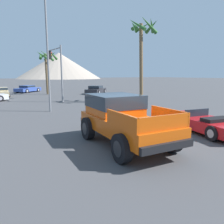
{
  "coord_description": "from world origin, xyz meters",
  "views": [
    {
      "loc": [
        -5.36,
        -6.76,
        2.81
      ],
      "look_at": [
        -0.24,
        0.98,
        1.2
      ],
      "focal_mm": 35.0,
      "sensor_mm": 36.0,
      "label": 1
    }
  ],
  "objects_px": {
    "orange_pickup_truck": "(121,116)",
    "parked_car_dark": "(96,90)",
    "palm_tree_leaning": "(143,40)",
    "red_convertible_car": "(204,123)",
    "traffic_light_main": "(56,63)",
    "parked_car_blue": "(28,89)",
    "palm_tree_short": "(47,61)",
    "parked_car_tan": "(1,92)",
    "street_lamp_post": "(47,44)"
  },
  "relations": [
    {
      "from": "palm_tree_leaning",
      "to": "palm_tree_short",
      "type": "bearing_deg",
      "value": 110.39
    },
    {
      "from": "parked_car_dark",
      "to": "street_lamp_post",
      "type": "relative_size",
      "value": 0.55
    },
    {
      "from": "orange_pickup_truck",
      "to": "parked_car_tan",
      "type": "distance_m",
      "value": 23.96
    },
    {
      "from": "parked_car_blue",
      "to": "parked_car_tan",
      "type": "bearing_deg",
      "value": -76.71
    },
    {
      "from": "orange_pickup_truck",
      "to": "parked_car_blue",
      "type": "distance_m",
      "value": 29.52
    },
    {
      "from": "palm_tree_short",
      "to": "red_convertible_car",
      "type": "bearing_deg",
      "value": -89.92
    },
    {
      "from": "red_convertible_car",
      "to": "parked_car_blue",
      "type": "distance_m",
      "value": 30.24
    },
    {
      "from": "street_lamp_post",
      "to": "traffic_light_main",
      "type": "bearing_deg",
      "value": 65.97
    },
    {
      "from": "street_lamp_post",
      "to": "red_convertible_car",
      "type": "bearing_deg",
      "value": -66.16
    },
    {
      "from": "red_convertible_car",
      "to": "parked_car_blue",
      "type": "xyz_separation_m",
      "value": [
        -1.62,
        30.2,
        0.13
      ]
    },
    {
      "from": "orange_pickup_truck",
      "to": "palm_tree_short",
      "type": "relative_size",
      "value": 0.85
    },
    {
      "from": "orange_pickup_truck",
      "to": "parked_car_blue",
      "type": "height_order",
      "value": "orange_pickup_truck"
    },
    {
      "from": "palm_tree_short",
      "to": "palm_tree_leaning",
      "type": "xyz_separation_m",
      "value": [
        5.2,
        -13.99,
        1.51
      ]
    },
    {
      "from": "orange_pickup_truck",
      "to": "palm_tree_leaning",
      "type": "distance_m",
      "value": 14.64
    },
    {
      "from": "traffic_light_main",
      "to": "palm_tree_leaning",
      "type": "distance_m",
      "value": 9.27
    },
    {
      "from": "palm_tree_short",
      "to": "street_lamp_post",
      "type": "bearing_deg",
      "value": -106.96
    },
    {
      "from": "red_convertible_car",
      "to": "traffic_light_main",
      "type": "bearing_deg",
      "value": 107.78
    },
    {
      "from": "red_convertible_car",
      "to": "traffic_light_main",
      "type": "height_order",
      "value": "traffic_light_main"
    },
    {
      "from": "orange_pickup_truck",
      "to": "red_convertible_car",
      "type": "relative_size",
      "value": 1.08
    },
    {
      "from": "parked_car_tan",
      "to": "palm_tree_leaning",
      "type": "relative_size",
      "value": 0.53
    },
    {
      "from": "red_convertible_car",
      "to": "parked_car_blue",
      "type": "bearing_deg",
      "value": 105.58
    },
    {
      "from": "parked_car_blue",
      "to": "traffic_light_main",
      "type": "xyz_separation_m",
      "value": [
        0.08,
        -13.52,
        3.43
      ]
    },
    {
      "from": "orange_pickup_truck",
      "to": "red_convertible_car",
      "type": "bearing_deg",
      "value": -4.39
    },
    {
      "from": "traffic_light_main",
      "to": "palm_tree_short",
      "type": "distance_m",
      "value": 8.12
    },
    {
      "from": "parked_car_tan",
      "to": "parked_car_blue",
      "type": "bearing_deg",
      "value": -123.67
    },
    {
      "from": "palm_tree_short",
      "to": "parked_car_dark",
      "type": "bearing_deg",
      "value": -23.96
    },
    {
      "from": "palm_tree_leaning",
      "to": "parked_car_blue",
      "type": "bearing_deg",
      "value": 109.12
    },
    {
      "from": "parked_car_blue",
      "to": "palm_tree_short",
      "type": "distance_m",
      "value": 7.06
    },
    {
      "from": "street_lamp_post",
      "to": "parked_car_dark",
      "type": "bearing_deg",
      "value": 47.96
    },
    {
      "from": "red_convertible_car",
      "to": "orange_pickup_truck",
      "type": "bearing_deg",
      "value": -177.87
    },
    {
      "from": "parked_car_blue",
      "to": "street_lamp_post",
      "type": "xyz_separation_m",
      "value": [
        -2.85,
        -20.09,
        4.43
      ]
    },
    {
      "from": "parked_car_blue",
      "to": "traffic_light_main",
      "type": "bearing_deg",
      "value": -36.95
    },
    {
      "from": "palm_tree_short",
      "to": "palm_tree_leaning",
      "type": "bearing_deg",
      "value": -69.61
    },
    {
      "from": "traffic_light_main",
      "to": "palm_tree_short",
      "type": "height_order",
      "value": "palm_tree_short"
    },
    {
      "from": "red_convertible_car",
      "to": "parked_car_tan",
      "type": "distance_m",
      "value": 25.47
    },
    {
      "from": "orange_pickup_truck",
      "to": "parked_car_dark",
      "type": "bearing_deg",
      "value": 69.24
    },
    {
      "from": "parked_car_tan",
      "to": "red_convertible_car",
      "type": "bearing_deg",
      "value": 109.65
    },
    {
      "from": "street_lamp_post",
      "to": "palm_tree_short",
      "type": "bearing_deg",
      "value": 73.04
    },
    {
      "from": "orange_pickup_truck",
      "to": "parked_car_dark",
      "type": "xyz_separation_m",
      "value": [
        10.62,
        21.06,
        -0.53
      ]
    },
    {
      "from": "palm_tree_short",
      "to": "palm_tree_leaning",
      "type": "relative_size",
      "value": 0.75
    },
    {
      "from": "parked_car_blue",
      "to": "parked_car_dark",
      "type": "xyz_separation_m",
      "value": [
        7.77,
        -8.32,
        0.04
      ]
    },
    {
      "from": "palm_tree_leaning",
      "to": "parked_car_dark",
      "type": "bearing_deg",
      "value": 84.99
    },
    {
      "from": "orange_pickup_truck",
      "to": "parked_car_tan",
      "type": "xyz_separation_m",
      "value": [
        -1.65,
        23.9,
        -0.52
      ]
    },
    {
      "from": "parked_car_tan",
      "to": "parked_car_dark",
      "type": "height_order",
      "value": "parked_car_tan"
    },
    {
      "from": "orange_pickup_truck",
      "to": "parked_car_tan",
      "type": "relative_size",
      "value": 1.2
    },
    {
      "from": "parked_car_dark",
      "to": "parked_car_blue",
      "type": "bearing_deg",
      "value": -178.67
    },
    {
      "from": "parked_car_dark",
      "to": "street_lamp_post",
      "type": "distance_m",
      "value": 16.45
    },
    {
      "from": "parked_car_tan",
      "to": "orange_pickup_truck",
      "type": "bearing_deg",
      "value": 99.69
    },
    {
      "from": "palm_tree_leaning",
      "to": "orange_pickup_truck",
      "type": "bearing_deg",
      "value": -134.45
    },
    {
      "from": "parked_car_blue",
      "to": "street_lamp_post",
      "type": "height_order",
      "value": "street_lamp_post"
    }
  ]
}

